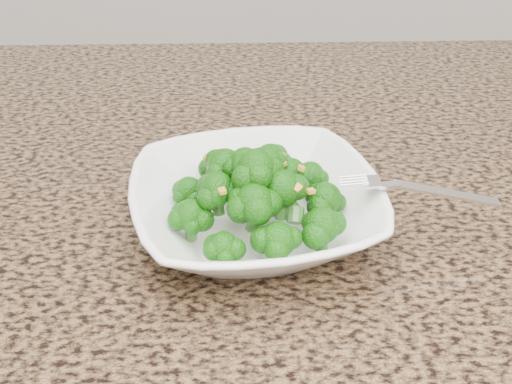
{
  "coord_description": "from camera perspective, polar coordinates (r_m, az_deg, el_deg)",
  "views": [
    {
      "loc": [
        0.06,
        -0.27,
        1.29
      ],
      "look_at": [
        0.07,
        0.26,
        0.95
      ],
      "focal_mm": 45.0,
      "sensor_mm": 36.0,
      "label": 1
    }
  ],
  "objects": [
    {
      "name": "garlic_topping",
      "position": [
        0.59,
        0.0,
        6.43
      ],
      "size": [
        0.13,
        0.13,
        0.01
      ],
      "primitive_type": null,
      "color": "gold",
      "rests_on": "broccoli_pile"
    },
    {
      "name": "granite_counter",
      "position": [
        0.7,
        -6.1,
        -2.73
      ],
      "size": [
        1.64,
        1.04,
        0.03
      ],
      "primitive_type": "cube",
      "color": "brown",
      "rests_on": "cabinet"
    },
    {
      "name": "broccoli_pile",
      "position": [
        0.6,
        0.0,
        3.41
      ],
      "size": [
        0.22,
        0.22,
        0.06
      ],
      "primitive_type": null,
      "color": "#16610B",
      "rests_on": "bowl"
    },
    {
      "name": "bowl",
      "position": [
        0.64,
        0.0,
        -1.5
      ],
      "size": [
        0.28,
        0.28,
        0.06
      ],
      "primitive_type": "imported",
      "rotation": [
        0.0,
        0.0,
        0.17
      ],
      "color": "white",
      "rests_on": "granite_counter"
    },
    {
      "name": "fork",
      "position": [
        0.62,
        12.14,
        0.6
      ],
      "size": [
        0.17,
        0.03,
        0.01
      ],
      "primitive_type": null,
      "rotation": [
        0.0,
        0.0,
        -0.03
      ],
      "color": "silver",
      "rests_on": "bowl"
    }
  ]
}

